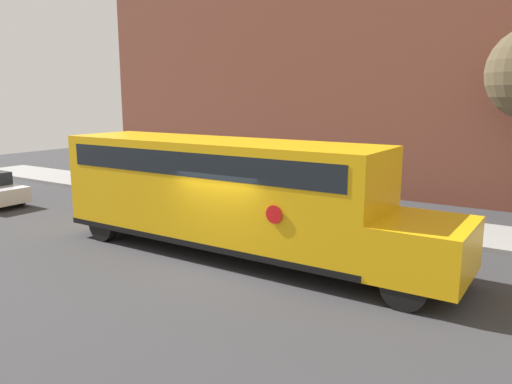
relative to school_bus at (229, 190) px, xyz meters
name	(u,v)px	position (x,y,z in m)	size (l,w,h in m)	color
ground_plane	(226,265)	(0.53, -0.85, -1.85)	(60.00, 60.00, 0.00)	#333335
sidewalk_strip	(330,215)	(0.53, 5.65, -1.77)	(44.00, 3.00, 0.15)	gray
building_backdrop	(395,41)	(0.53, 12.15, 5.04)	(32.00, 4.00, 13.78)	brown
school_bus	(229,190)	(0.00, 0.00, 0.00)	(11.71, 2.57, 3.23)	#EAA80F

